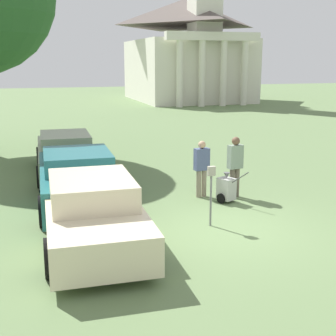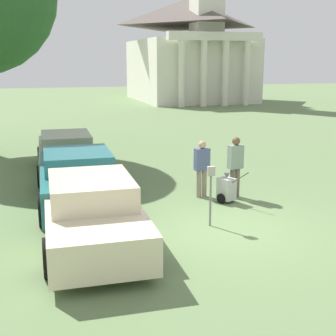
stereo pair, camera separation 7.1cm
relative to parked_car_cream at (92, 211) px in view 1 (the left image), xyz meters
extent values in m
plane|color=#607A4C|center=(3.10, -0.22, -0.69)|extent=(120.00, 120.00, 0.00)
cube|color=beige|center=(0.00, 0.04, -0.12)|extent=(2.07, 5.21, 0.74)
cube|color=beige|center=(0.00, -0.16, 0.51)|extent=(1.75, 2.21, 0.53)
cylinder|color=black|center=(-0.89, 1.67, -0.32)|extent=(0.20, 0.75, 0.74)
cylinder|color=black|center=(0.99, 1.61, -0.32)|extent=(0.20, 0.75, 0.74)
cylinder|color=black|center=(-0.98, -1.53, -0.32)|extent=(0.20, 0.75, 0.74)
cylinder|color=black|center=(0.89, -1.58, -0.32)|extent=(0.20, 0.75, 0.74)
cube|color=#23666B|center=(0.00, 2.74, -0.06)|extent=(2.08, 4.96, 0.85)
cube|color=#23666B|center=(0.00, 2.54, 0.60)|extent=(1.76, 2.11, 0.46)
cylinder|color=black|center=(-0.90, 4.28, -0.31)|extent=(0.20, 0.76, 0.76)
cylinder|color=black|center=(0.99, 4.23, -0.31)|extent=(0.20, 0.76, 0.76)
cylinder|color=black|center=(-0.99, 1.24, -0.31)|extent=(0.20, 0.76, 0.76)
cylinder|color=black|center=(0.90, 1.19, -0.31)|extent=(0.20, 0.76, 0.76)
cube|color=gray|center=(0.00, 6.47, -0.12)|extent=(1.97, 5.34, 0.77)
cube|color=gray|center=(0.00, 6.26, 0.51)|extent=(1.66, 2.27, 0.48)
cylinder|color=black|center=(-0.84, 8.14, -0.34)|extent=(0.20, 0.70, 0.69)
cylinder|color=black|center=(0.94, 8.08, -0.34)|extent=(0.20, 0.70, 0.69)
cylinder|color=black|center=(-0.94, 4.86, -0.34)|extent=(0.20, 0.70, 0.69)
cylinder|color=black|center=(0.84, 4.80, -0.34)|extent=(0.20, 0.70, 0.69)
cylinder|color=slate|center=(2.82, 0.15, -0.07)|extent=(0.05, 0.05, 1.23)
cube|color=gray|center=(2.82, 0.15, 0.65)|extent=(0.18, 0.09, 0.22)
cylinder|color=gray|center=(3.57, 2.49, -0.29)|extent=(0.14, 0.14, 0.79)
cylinder|color=gray|center=(3.40, 2.47, -0.29)|extent=(0.14, 0.14, 0.79)
cube|color=#4C597F|center=(3.48, 2.48, 0.42)|extent=(0.44, 0.26, 0.63)
sphere|color=tan|center=(3.48, 2.48, 0.84)|extent=(0.21, 0.21, 0.21)
cylinder|color=#665B4C|center=(4.47, 2.19, -0.27)|extent=(0.14, 0.14, 0.85)
cylinder|color=#665B4C|center=(4.30, 2.16, -0.27)|extent=(0.14, 0.14, 0.85)
cube|color=gray|center=(4.38, 2.18, 0.50)|extent=(0.45, 0.28, 0.67)
sphere|color=brown|center=(4.38, 2.18, 0.95)|extent=(0.23, 0.23, 0.23)
cube|color=#B2B2AD|center=(3.96, 1.79, -0.31)|extent=(0.50, 0.55, 0.60)
cone|color=#59595B|center=(3.96, 1.79, 0.07)|extent=(0.18, 0.18, 0.16)
cylinder|color=#4C4C4C|center=(4.14, 1.36, 0.09)|extent=(0.26, 0.55, 0.43)
cylinder|color=black|center=(3.77, 1.71, -0.55)|extent=(0.16, 0.28, 0.28)
cylinder|color=black|center=(4.15, 1.88, -0.55)|extent=(0.16, 0.28, 0.28)
cube|color=silver|center=(14.11, 34.44, 2.17)|extent=(9.78, 12.30, 5.72)
pyramid|color=#564C47|center=(14.11, 34.44, 7.60)|extent=(9.97, 12.54, 2.57)
cylinder|color=silver|center=(11.18, 27.69, 2.02)|extent=(0.56, 0.56, 5.43)
cylinder|color=silver|center=(13.14, 27.69, 2.02)|extent=(0.56, 0.56, 5.43)
cylinder|color=silver|center=(15.09, 27.69, 2.02)|extent=(0.56, 0.56, 5.43)
cylinder|color=silver|center=(17.05, 27.69, 2.02)|extent=(0.56, 0.56, 5.43)
cube|color=silver|center=(14.11, 27.69, 5.09)|extent=(8.31, 0.70, 0.70)
camera|label=1|loc=(-1.22, -9.66, 3.17)|focal=50.00mm
camera|label=2|loc=(-1.16, -9.68, 3.17)|focal=50.00mm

